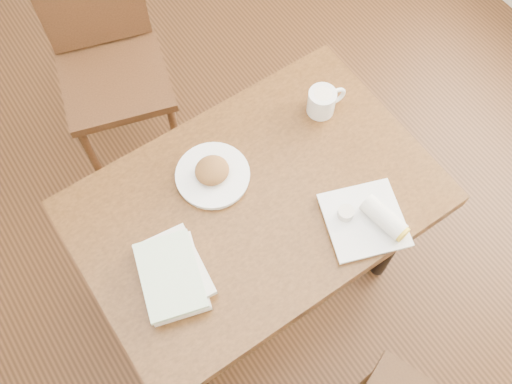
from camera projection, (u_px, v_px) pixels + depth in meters
ground at (256, 277)px, 2.41m from camera, size 4.00×5.00×0.01m
table at (256, 212)px, 1.82m from camera, size 1.09×0.72×0.75m
chair_far at (106, 52)px, 2.25m from camera, size 0.52×0.52×0.95m
plate_scone at (213, 174)px, 1.75m from camera, size 0.23×0.23×0.07m
coffee_mug at (323, 101)px, 1.84m from camera, size 0.13×0.09×0.09m
plate_burrito at (370, 220)px, 1.68m from camera, size 0.29×0.29×0.08m
book_stack at (173, 274)px, 1.60m from camera, size 0.23×0.28×0.06m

